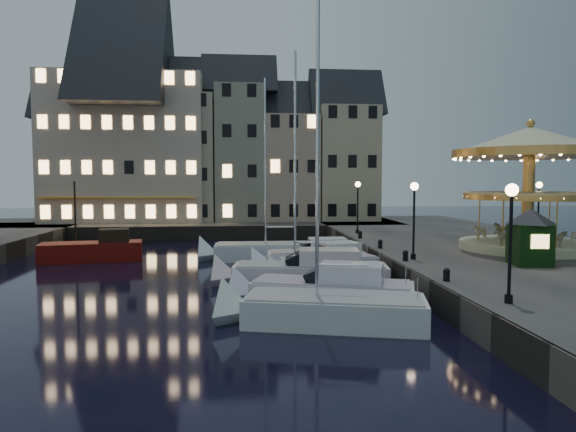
{
  "coord_description": "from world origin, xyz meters",
  "views": [
    {
      "loc": [
        -2.06,
        -25.87,
        5.59
      ],
      "look_at": [
        1.0,
        8.0,
        3.2
      ],
      "focal_mm": 32.0,
      "sensor_mm": 36.0,
      "label": 1
    }
  ],
  "objects": [
    {
      "name": "ticket_kiosk",
      "position": [
        12.4,
        -1.39,
        3.23
      ],
      "size": [
        2.77,
        2.77,
        3.25
      ],
      "color": "black",
      "rests_on": "quay_east"
    },
    {
      "name": "motorboat_e",
      "position": [
        2.14,
        5.83,
        0.64
      ],
      "size": [
        7.07,
        2.04,
        2.15
      ],
      "color": "silver",
      "rests_on": "ground"
    },
    {
      "name": "quaywall_e",
      "position": [
        6.0,
        6.0,
        0.65
      ],
      "size": [
        0.15,
        44.0,
        1.3
      ],
      "primitive_type": "cube",
      "color": "#47423A",
      "rests_on": "ground"
    },
    {
      "name": "townhouse_nb",
      "position": [
        -14.05,
        30.0,
        8.28
      ],
      "size": [
        6.16,
        8.0,
        13.8
      ],
      "color": "slate",
      "rests_on": "quay_north"
    },
    {
      "name": "bollard_b",
      "position": [
        6.6,
        0.5,
        1.6
      ],
      "size": [
        0.3,
        0.3,
        0.57
      ],
      "color": "black",
      "rests_on": "quay_east"
    },
    {
      "name": "ground",
      "position": [
        0.0,
        0.0,
        0.0
      ],
      "size": [
        160.0,
        160.0,
        0.0
      ],
      "primitive_type": "plane",
      "color": "black",
      "rests_on": "ground"
    },
    {
      "name": "townhouse_nf",
      "position": [
        9.25,
        30.0,
        8.28
      ],
      "size": [
        6.82,
        8.0,
        13.8
      ],
      "color": "tan",
      "rests_on": "quay_north"
    },
    {
      "name": "hotel_corner",
      "position": [
        -14.0,
        30.0,
        9.78
      ],
      "size": [
        17.6,
        9.0,
        16.8
      ],
      "color": "beige",
      "rests_on": "quay_north"
    },
    {
      "name": "red_fishing_boat",
      "position": [
        -12.25,
        10.37,
        0.69
      ],
      "size": [
        7.0,
        3.48,
        5.71
      ],
      "color": "#650D09",
      "rests_on": "ground"
    },
    {
      "name": "bollard_c",
      "position": [
        6.6,
        5.5,
        1.6
      ],
      "size": [
        0.3,
        0.3,
        0.57
      ],
      "color": "black",
      "rests_on": "quay_east"
    },
    {
      "name": "quay_north",
      "position": [
        -8.0,
        28.0,
        0.65
      ],
      "size": [
        44.0,
        12.0,
        1.3
      ],
      "primitive_type": "cube",
      "color": "#474442",
      "rests_on": "ground"
    },
    {
      "name": "motorboat_c",
      "position": [
        1.14,
        0.88,
        0.68
      ],
      "size": [
        9.23,
        3.46,
        12.2
      ],
      "color": "silver",
      "rests_on": "ground"
    },
    {
      "name": "townhouse_ne",
      "position": [
        3.2,
        30.0,
        7.78
      ],
      "size": [
        6.16,
        8.0,
        12.8
      ],
      "color": "tan",
      "rests_on": "quay_north"
    },
    {
      "name": "bollard_d",
      "position": [
        6.6,
        11.0,
        1.6
      ],
      "size": [
        0.3,
        0.3,
        0.57
      ],
      "color": "black",
      "rests_on": "quay_east"
    },
    {
      "name": "townhouse_nd",
      "position": [
        -2.25,
        30.0,
        9.28
      ],
      "size": [
        5.5,
        8.0,
        15.8
      ],
      "color": "gray",
      "rests_on": "quay_north"
    },
    {
      "name": "motorboat_f",
      "position": [
        -0.12,
        9.89,
        0.53
      ],
      "size": [
        9.93,
        2.72,
        13.24
      ],
      "color": "silver",
      "rests_on": "ground"
    },
    {
      "name": "streetlamp_a",
      "position": [
        7.2,
        -9.0,
        4.02
      ],
      "size": [
        0.44,
        0.44,
        4.17
      ],
      "color": "black",
      "rests_on": "quay_east"
    },
    {
      "name": "motorboat_d",
      "position": [
        2.61,
        3.32,
        0.64
      ],
      "size": [
        6.62,
        3.52,
        2.15
      ],
      "color": "silver",
      "rests_on": "ground"
    },
    {
      "name": "bollard_a",
      "position": [
        6.6,
        -5.0,
        1.6
      ],
      "size": [
        0.3,
        0.3,
        0.57
      ],
      "color": "black",
      "rests_on": "quay_east"
    },
    {
      "name": "streetlamp_c",
      "position": [
        7.2,
        14.5,
        4.02
      ],
      "size": [
        0.44,
        0.44,
        4.17
      ],
      "color": "black",
      "rests_on": "quay_east"
    },
    {
      "name": "townhouse_nc",
      "position": [
        -8.0,
        30.0,
        8.78
      ],
      "size": [
        6.82,
        8.0,
        14.8
      ],
      "color": "#A7A085",
      "rests_on": "quay_north"
    },
    {
      "name": "townhouse_na",
      "position": [
        -19.5,
        30.0,
        7.78
      ],
      "size": [
        5.5,
        8.0,
        12.8
      ],
      "color": "gray",
      "rests_on": "quay_north"
    },
    {
      "name": "streetlamp_d",
      "position": [
        18.5,
        8.0,
        4.02
      ],
      "size": [
        0.44,
        0.44,
        4.17
      ],
      "color": "black",
      "rests_on": "quay_east"
    },
    {
      "name": "quay_east",
      "position": [
        14.0,
        6.0,
        0.65
      ],
      "size": [
        16.0,
        56.0,
        1.3
      ],
      "primitive_type": "cube",
      "color": "#474442",
      "rests_on": "ground"
    },
    {
      "name": "motorboat_b",
      "position": [
        1.49,
        -3.74,
        0.64
      ],
      "size": [
        8.06,
        4.62,
        2.15
      ],
      "color": "silver",
      "rests_on": "ground"
    },
    {
      "name": "carousel",
      "position": [
        15.44,
        4.07,
        6.55
      ],
      "size": [
        9.12,
        9.12,
        7.98
      ],
      "color": "beige",
      "rests_on": "quay_east"
    },
    {
      "name": "motorboat_a",
      "position": [
        0.91,
        -6.56,
        0.54
      ],
      "size": [
        8.03,
        4.36,
        13.33
      ],
      "color": "silver",
      "rests_on": "ground"
    },
    {
      "name": "quaywall_n",
      "position": [
        -6.0,
        22.0,
        0.65
      ],
      "size": [
        48.0,
        0.15,
        1.3
      ],
      "primitive_type": "cube",
      "color": "#47423A",
      "rests_on": "ground"
    },
    {
      "name": "streetlamp_b",
      "position": [
        7.2,
        1.0,
        4.02
      ],
      "size": [
        0.44,
        0.44,
        4.17
      ],
      "color": "black",
      "rests_on": "quay_east"
    }
  ]
}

